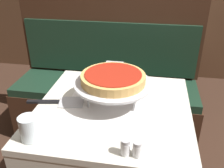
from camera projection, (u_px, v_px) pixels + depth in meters
The scene contains 11 objects.
dining_table_front at pixel (113, 125), 1.23m from camera, with size 0.72×0.72×0.77m.
dining_table_rear at pixel (146, 38), 2.55m from camera, with size 0.82×0.82×0.77m.
booth_bench at pixel (106, 96), 2.11m from camera, with size 1.48×0.49×1.16m.
pizza_pan_stand at pixel (113, 84), 1.17m from camera, with size 0.37×0.37×0.11m.
deep_dish_pizza at pixel (113, 78), 1.16m from camera, with size 0.30×0.30×0.04m.
pizza_server at pixel (59, 102), 1.20m from camera, with size 0.28×0.12×0.01m.
water_glass_near at pixel (29, 128), 0.95m from camera, with size 0.07×0.07×0.10m.
salt_shaker at pixel (125, 147), 0.88m from camera, with size 0.04×0.04×0.06m.
pepper_shaker at pixel (137, 149), 0.88m from camera, with size 0.03×0.03×0.06m.
napkin_holder at pixel (114, 70), 1.44m from camera, with size 0.10×0.05×0.09m.
condiment_caddy at pixel (141, 23), 2.47m from camera, with size 0.13×0.13×0.15m.
Camera 1 is at (0.16, -0.98, 1.41)m, focal length 40.00 mm.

